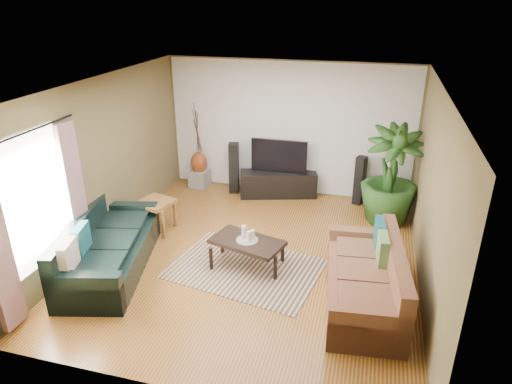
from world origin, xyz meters
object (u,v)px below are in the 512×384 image
(sofa_left, at_px, (109,244))
(television, at_px, (279,156))
(speaker_right, at_px, (360,181))
(pedestal, at_px, (200,178))
(sofa_right, at_px, (364,275))
(side_table, at_px, (157,216))
(coffee_table, at_px, (247,253))
(speaker_left, at_px, (234,168))
(vase, at_px, (199,163))
(tv_stand, at_px, (278,184))
(potted_plant, at_px, (391,176))

(sofa_left, height_order, television, television)
(speaker_right, bearing_deg, pedestal, -160.44)
(sofa_right, distance_m, side_table, 3.76)
(pedestal, height_order, side_table, side_table)
(coffee_table, xyz_separation_m, pedestal, (-1.85, 2.74, -0.03))
(sofa_right, relative_size, speaker_left, 1.96)
(vase, bearing_deg, television, -0.19)
(coffee_table, xyz_separation_m, speaker_left, (-1.05, 2.66, 0.31))
(tv_stand, height_order, vase, vase)
(speaker_left, bearing_deg, coffee_table, -79.21)
(potted_plant, bearing_deg, coffee_table, -134.20)
(vase, bearing_deg, speaker_left, -5.97)
(sofa_left, height_order, potted_plant, potted_plant)
(pedestal, bearing_deg, sofa_right, -41.67)
(television, relative_size, speaker_right, 1.16)
(sofa_right, relative_size, vase, 4.35)
(speaker_right, xyz_separation_m, potted_plant, (0.54, -0.65, 0.40))
(television, distance_m, potted_plant, 2.25)
(speaker_right, relative_size, potted_plant, 0.55)
(coffee_table, bearing_deg, television, 108.12)
(sofa_left, height_order, side_table, sofa_left)
(television, xyz_separation_m, potted_plant, (2.16, -0.64, 0.04))
(coffee_table, distance_m, vase, 3.33)
(speaker_right, bearing_deg, television, -160.23)
(tv_stand, xyz_separation_m, speaker_right, (1.62, 0.03, 0.23))
(tv_stand, bearing_deg, vase, 162.86)
(side_table, bearing_deg, sofa_right, -17.54)
(sofa_right, bearing_deg, speaker_right, 178.24)
(sofa_right, xyz_separation_m, speaker_left, (-2.80, 3.12, 0.11))
(coffee_table, relative_size, vase, 2.24)
(speaker_left, bearing_deg, sofa_left, -116.33)
(speaker_left, relative_size, vase, 2.22)
(coffee_table, bearing_deg, pedestal, 139.72)
(tv_stand, height_order, television, television)
(tv_stand, distance_m, television, 0.59)
(sofa_right, height_order, pedestal, sofa_right)
(coffee_table, distance_m, pedestal, 3.31)
(speaker_right, bearing_deg, side_table, -128.62)
(sofa_left, bearing_deg, pedestal, -15.73)
(speaker_left, height_order, vase, speaker_left)
(coffee_table, height_order, speaker_left, speaker_left)
(television, bearing_deg, vase, 179.81)
(sofa_left, xyz_separation_m, speaker_left, (0.91, 3.27, 0.11))
(speaker_right, bearing_deg, speaker_left, -158.54)
(tv_stand, xyz_separation_m, pedestal, (-1.74, 0.03, -0.07))
(speaker_left, height_order, speaker_right, speaker_left)
(sofa_left, xyz_separation_m, speaker_right, (3.47, 3.35, 0.07))
(vase, distance_m, side_table, 2.09)
(sofa_right, distance_m, coffee_table, 1.82)
(side_table, bearing_deg, potted_plant, 20.22)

